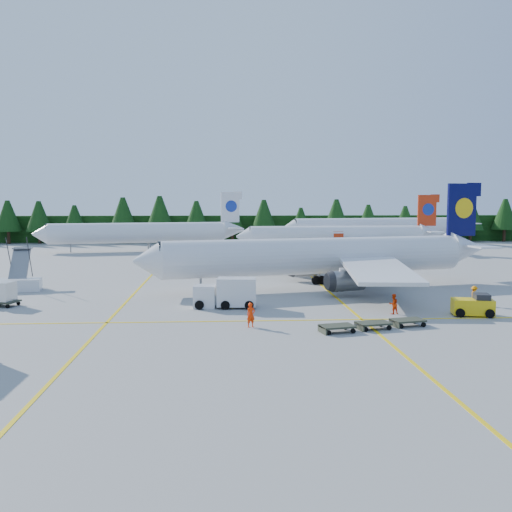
{
  "coord_description": "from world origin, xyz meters",
  "views": [
    {
      "loc": [
        -5.05,
        -49.88,
        9.39
      ],
      "look_at": [
        -1.43,
        10.69,
        3.5
      ],
      "focal_mm": 40.0,
      "sensor_mm": 36.0,
      "label": 1
    }
  ],
  "objects": [
    {
      "name": "airliner_far_right",
      "position": [
        26.02,
        66.89,
        3.83
      ],
      "size": [
        41.67,
        10.86,
        12.2
      ],
      "rotation": [
        0.0,
        0.0,
        0.18
      ],
      "color": "silver",
      "rests_on": "ground"
    },
    {
      "name": "airliner_red",
      "position": [
        14.49,
        49.51,
        3.14
      ],
      "size": [
        35.95,
        29.54,
        10.45
      ],
      "rotation": [
        0.0,
        0.0,
        0.04
      ],
      "color": "silver",
      "rests_on": "ground"
    },
    {
      "name": "airliner_far_left",
      "position": [
        -21.69,
        57.68,
        3.48
      ],
      "size": [
        37.76,
        10.62,
        11.09
      ],
      "rotation": [
        0.0,
        0.0,
        0.2
      ],
      "color": "silver",
      "rests_on": "ground"
    },
    {
      "name": "taxi_stripe_a",
      "position": [
        -14.0,
        20.0,
        0.01
      ],
      "size": [
        0.25,
        120.0,
        0.01
      ],
      "primitive_type": "cube",
      "color": "yellow",
      "rests_on": "ground"
    },
    {
      "name": "taxi_stripe_cross",
      "position": [
        0.0,
        -6.0,
        0.01
      ],
      "size": [
        80.0,
        0.25,
        0.01
      ],
      "primitive_type": "cube",
      "color": "yellow",
      "rests_on": "ground"
    },
    {
      "name": "crew_b",
      "position": [
        9.14,
        -3.93,
        0.84
      ],
      "size": [
        0.99,
        0.88,
        1.69
      ],
      "primitive_type": "imported",
      "rotation": [
        0.0,
        0.0,
        3.48
      ],
      "color": "#ED3204",
      "rests_on": "ground"
    },
    {
      "name": "dolly_train",
      "position": [
        6.01,
        -9.34,
        0.45
      ],
      "size": [
        8.39,
        3.72,
        0.14
      ],
      "rotation": [
        0.0,
        0.0,
        0.23
      ],
      "color": "#323627",
      "rests_on": "ground"
    },
    {
      "name": "airstairs",
      "position": [
        -26.56,
        10.82,
        0.93
      ],
      "size": [
        5.12,
        6.95,
        4.28
      ],
      "rotation": [
        0.0,
        0.0,
        0.18
      ],
      "color": "silver",
      "rests_on": "ground"
    },
    {
      "name": "treeline_hedge",
      "position": [
        0.0,
        82.0,
        3.0
      ],
      "size": [
        220.0,
        4.0,
        6.0
      ],
      "primitive_type": "cube",
      "color": "black",
      "rests_on": "ground"
    },
    {
      "name": "airliner_navy",
      "position": [
        4.37,
        10.18,
        3.42
      ],
      "size": [
        38.55,
        31.37,
        11.37
      ],
      "rotation": [
        0.0,
        0.0,
        0.22
      ],
      "color": "silver",
      "rests_on": "ground"
    },
    {
      "name": "crew_c",
      "position": [
        17.73,
        -0.18,
        0.86
      ],
      "size": [
        0.63,
        0.8,
        1.72
      ],
      "primitive_type": "imported",
      "rotation": [
        0.0,
        0.0,
        1.33
      ],
      "color": "orange",
      "rests_on": "ground"
    },
    {
      "name": "service_truck",
      "position": [
        -4.78,
        -0.19,
        1.3
      ],
      "size": [
        5.6,
        2.42,
        2.63
      ],
      "rotation": [
        0.0,
        0.0,
        -0.08
      ],
      "color": "white",
      "rests_on": "ground"
    },
    {
      "name": "taxi_stripe_b",
      "position": [
        6.0,
        20.0,
        0.01
      ],
      "size": [
        0.25,
        120.0,
        0.01
      ],
      "primitive_type": "cube",
      "color": "yellow",
      "rests_on": "ground"
    },
    {
      "name": "crew_a",
      "position": [
        -2.94,
        -8.16,
        0.92
      ],
      "size": [
        0.79,
        0.67,
        1.84
      ],
      "primitive_type": "imported",
      "rotation": [
        0.0,
        0.0,
        0.4
      ],
      "color": "#FF3105",
      "rests_on": "ground"
    },
    {
      "name": "ground",
      "position": [
        0.0,
        0.0,
        0.0
      ],
      "size": [
        320.0,
        320.0,
        0.0
      ],
      "primitive_type": "plane",
      "color": "gray",
      "rests_on": "ground"
    },
    {
      "name": "baggage_tug",
      "position": [
        15.52,
        -4.98,
        0.84
      ],
      "size": [
        3.48,
        2.32,
        1.72
      ],
      "rotation": [
        0.0,
        0.0,
        -0.2
      ],
      "color": "yellow",
      "rests_on": "ground"
    }
  ]
}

